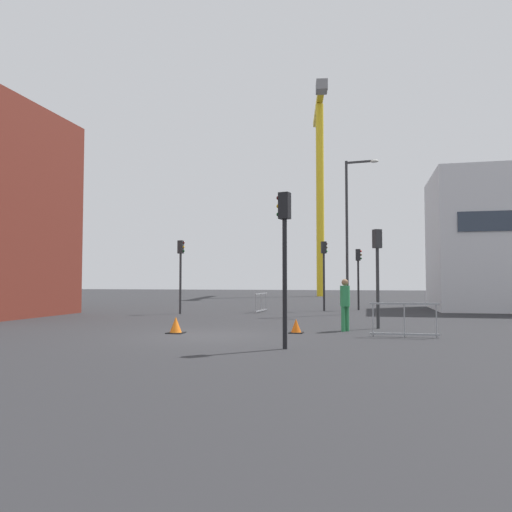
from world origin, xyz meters
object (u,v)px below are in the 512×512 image
traffic_light_median (358,269)px  traffic_light_corner (324,264)px  traffic_light_near (181,264)px  traffic_cone_by_barrier (176,326)px  traffic_light_island (284,244)px  traffic_light_crosswalk (378,261)px  pedestrian_walking (345,301)px  traffic_cone_on_verge (296,327)px  construction_crane (320,167)px  streetlamp_tall (350,225)px

traffic_light_median → traffic_light_corner: (-1.95, -1.40, 0.24)m
traffic_light_near → traffic_light_corner: bearing=30.0°
traffic_light_corner → traffic_cone_by_barrier: size_ratio=7.32×
traffic_light_island → traffic_light_crosswalk: (2.50, 6.20, -0.25)m
pedestrian_walking → traffic_cone_on_verge: pedestrian_walking is taller
construction_crane → traffic_light_corner: construction_crane is taller
construction_crane → traffic_light_corner: size_ratio=5.70×
traffic_light_corner → pedestrian_walking: 11.82m
traffic_light_island → traffic_cone_by_barrier: (-4.21, 3.01, -2.48)m
traffic_cone_on_verge → traffic_light_crosswalk: bearing=39.3°
traffic_light_crosswalk → traffic_light_island: bearing=-112.0°
traffic_light_island → pedestrian_walking: traffic_light_island is taller
traffic_light_median → traffic_light_near: bearing=-148.8°
traffic_cone_by_barrier → pedestrian_walking: bearing=18.9°
construction_crane → traffic_light_median: (4.66, -26.41, -12.43)m
traffic_cone_on_verge → traffic_cone_by_barrier: (-3.95, -0.94, 0.04)m
streetlamp_tall → pedestrian_walking: streetlamp_tall is taller
streetlamp_tall → traffic_cone_by_barrier: (-5.50, -10.67, -4.46)m
traffic_light_corner → traffic_cone_by_barrier: 14.24m
streetlamp_tall → traffic_cone_by_barrier: 12.80m
traffic_cone_on_verge → streetlamp_tall: bearing=81.0°
traffic_light_corner → traffic_cone_on_verge: (0.09, -12.54, -2.51)m
traffic_light_island → pedestrian_walking: bearing=74.6°
traffic_light_near → streetlamp_tall: bearing=8.9°
construction_crane → traffic_light_near: bearing=-98.2°
traffic_light_island → traffic_light_median: (1.61, 17.88, -0.24)m
traffic_light_median → traffic_light_corner: size_ratio=0.91×
traffic_light_median → traffic_light_crosswalk: 11.72m
traffic_light_crosswalk → traffic_light_near: size_ratio=0.94×
streetlamp_tall → traffic_light_island: 13.88m
traffic_light_near → traffic_cone_on_verge: 11.40m
traffic_light_island → traffic_cone_by_barrier: bearing=144.4°
traffic_light_island → traffic_light_near: 14.46m
traffic_cone_by_barrier → traffic_cone_on_verge: bearing=13.4°
traffic_light_island → traffic_light_crosswalk: traffic_light_island is taller
construction_crane → traffic_light_crosswalk: bearing=-81.7°
pedestrian_walking → traffic_light_corner: bearing=98.3°
traffic_cone_on_verge → traffic_light_near: bearing=131.6°
traffic_light_crosswalk → pedestrian_walking: (-1.15, -1.30, -1.42)m
streetlamp_tall → traffic_light_median: (0.32, 4.21, -2.22)m
traffic_light_crosswalk → traffic_cone_by_barrier: size_ratio=6.62×
traffic_light_corner → traffic_cone_on_verge: size_ratio=8.48×
traffic_light_median → traffic_light_near: 10.83m
traffic_light_crosswalk → traffic_cone_on_verge: traffic_light_crosswalk is taller
traffic_light_median → traffic_light_crosswalk: traffic_light_median is taller
construction_crane → traffic_cone_by_barrier: construction_crane is taller
construction_crane → traffic_cone_on_verge: 43.04m
traffic_light_corner → traffic_cone_on_verge: 12.79m
traffic_light_corner → pedestrian_walking: (1.69, -11.58, -1.66)m
streetlamp_tall → traffic_cone_on_verge: 10.83m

